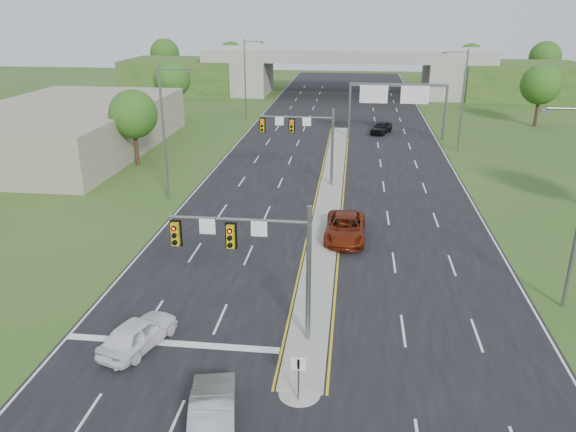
% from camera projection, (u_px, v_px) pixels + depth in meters
% --- Properties ---
extents(ground, '(240.00, 240.00, 0.00)m').
position_uv_depth(ground, '(308.00, 341.00, 27.34)').
color(ground, '#2D4B1A').
rests_on(ground, ground).
extents(road, '(24.00, 160.00, 0.02)m').
position_uv_depth(road, '(336.00, 158.00, 59.85)').
color(road, black).
rests_on(road, ground).
extents(median, '(2.00, 54.00, 0.16)m').
position_uv_depth(median, '(330.00, 192.00, 48.67)').
color(median, gray).
rests_on(median, road).
extents(median_nose, '(2.00, 2.00, 0.16)m').
position_uv_depth(median_nose, '(300.00, 392.00, 23.59)').
color(median_nose, gray).
rests_on(median_nose, road).
extents(lane_markings, '(23.72, 160.00, 0.01)m').
position_uv_depth(lane_markings, '(327.00, 174.00, 54.26)').
color(lane_markings, gold).
rests_on(lane_markings, road).
extents(signal_mast_near, '(6.62, 0.60, 7.00)m').
position_uv_depth(signal_mast_near, '(260.00, 251.00, 25.85)').
color(signal_mast_near, slate).
rests_on(signal_mast_near, ground).
extents(signal_mast_far, '(6.62, 0.60, 7.00)m').
position_uv_depth(signal_mast_far, '(307.00, 134.00, 49.08)').
color(signal_mast_far, slate).
rests_on(signal_mast_far, ground).
extents(keep_right_sign, '(0.60, 0.13, 2.20)m').
position_uv_depth(keep_right_sign, '(299.00, 372.00, 22.60)').
color(keep_right_sign, slate).
rests_on(keep_right_sign, ground).
extents(sign_gantry, '(11.58, 0.44, 6.67)m').
position_uv_depth(sign_gantry, '(397.00, 96.00, 66.49)').
color(sign_gantry, slate).
rests_on(sign_gantry, ground).
extents(overpass, '(80.00, 14.00, 8.10)m').
position_uv_depth(overpass, '(346.00, 75.00, 100.41)').
color(overpass, gray).
rests_on(overpass, ground).
extents(lightpole_l_mid, '(2.85, 0.25, 11.00)m').
position_uv_depth(lightpole_l_mid, '(166.00, 127.00, 45.23)').
color(lightpole_l_mid, slate).
rests_on(lightpole_l_mid, ground).
extents(lightpole_l_far, '(2.85, 0.25, 11.00)m').
position_uv_depth(lightpole_l_far, '(246.00, 76.00, 77.74)').
color(lightpole_l_far, slate).
rests_on(lightpole_l_far, ground).
extents(lightpole_r_far, '(2.85, 0.25, 11.00)m').
position_uv_depth(lightpole_r_far, '(462.00, 96.00, 60.88)').
color(lightpole_r_far, slate).
rests_on(lightpole_r_far, ground).
extents(tree_l_near, '(4.80, 4.80, 7.60)m').
position_uv_depth(tree_l_near, '(133.00, 114.00, 55.59)').
color(tree_l_near, '#382316').
rests_on(tree_l_near, ground).
extents(tree_l_mid, '(5.20, 5.20, 8.12)m').
position_uv_depth(tree_l_mid, '(172.00, 79.00, 79.13)').
color(tree_l_mid, '#382316').
rests_on(tree_l_mid, ground).
extents(tree_r_mid, '(5.20, 5.20, 8.12)m').
position_uv_depth(tree_r_mid, '(541.00, 85.00, 73.63)').
color(tree_r_mid, '#382316').
rests_on(tree_r_mid, ground).
extents(tree_back_a, '(6.00, 6.00, 8.85)m').
position_uv_depth(tree_back_a, '(165.00, 53.00, 116.79)').
color(tree_back_a, '#382316').
rests_on(tree_back_a, ground).
extents(tree_back_b, '(5.60, 5.60, 8.32)m').
position_uv_depth(tree_back_b, '(231.00, 56.00, 115.36)').
color(tree_back_b, '#382316').
rests_on(tree_back_b, ground).
extents(tree_back_c, '(5.60, 5.60, 8.32)m').
position_uv_depth(tree_back_c, '(470.00, 58.00, 110.08)').
color(tree_back_c, '#382316').
rests_on(tree_back_c, ground).
extents(tree_back_d, '(6.00, 6.00, 8.85)m').
position_uv_depth(tree_back_d, '(545.00, 57.00, 108.42)').
color(tree_back_d, '#382316').
rests_on(tree_back_d, ground).
extents(commercial_building, '(18.00, 30.00, 5.00)m').
position_uv_depth(commercial_building, '(66.00, 128.00, 62.28)').
color(commercial_building, gray).
rests_on(commercial_building, ground).
extents(car_white, '(3.08, 4.78, 1.51)m').
position_uv_depth(car_white, '(138.00, 333.00, 26.60)').
color(car_white, white).
rests_on(car_white, road).
extents(car_silver, '(2.66, 5.09, 1.60)m').
position_uv_depth(car_silver, '(213.00, 412.00, 21.40)').
color(car_silver, '#9B9CA2').
rests_on(car_silver, road).
extents(car_far_a, '(2.80, 5.92, 1.63)m').
position_uv_depth(car_far_a, '(345.00, 228.00, 38.99)').
color(car_far_a, '#651B0A').
rests_on(car_far_a, road).
extents(car_far_c, '(3.24, 4.76, 1.50)m').
position_uv_depth(car_far_c, '(381.00, 128.00, 71.03)').
color(car_far_c, black).
rests_on(car_far_c, road).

